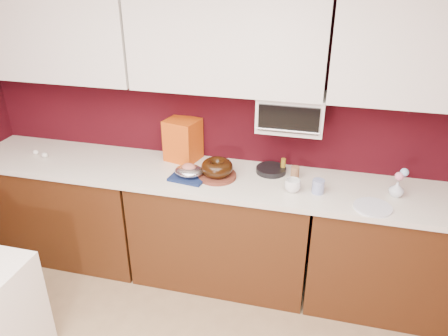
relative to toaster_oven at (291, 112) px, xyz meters
name	(u,v)px	position (x,y,z in m)	size (l,w,h in m)	color
wall_back	(232,116)	(-0.45, 0.15, -0.12)	(4.00, 0.02, 2.50)	#36070E
base_cabinet_left	(69,208)	(-1.78, -0.17, -0.95)	(1.31, 0.58, 0.86)	#44220D
base_cabinet_center	(222,230)	(-0.45, -0.17, -0.95)	(1.31, 0.58, 0.86)	#44220D
base_cabinet_right	(405,257)	(0.88, -0.17, -0.95)	(1.31, 0.58, 0.86)	#44220D
countertop	(222,179)	(-0.45, -0.17, -0.49)	(4.00, 0.62, 0.04)	silver
upper_cabinet_left	(49,30)	(-1.78, -0.02, 0.48)	(1.31, 0.33, 0.70)	white
upper_cabinet_center	(227,38)	(-0.45, -0.02, 0.48)	(1.31, 0.33, 0.70)	white
upper_cabinet_right	(447,48)	(0.88, -0.02, 0.48)	(1.31, 0.33, 0.70)	white
toaster_oven	(291,112)	(0.00, 0.00, 0.00)	(0.45, 0.30, 0.25)	white
toaster_oven_door	(289,119)	(0.00, -0.16, 0.00)	(0.40, 0.02, 0.18)	black
toaster_oven_handle	(288,131)	(0.00, -0.18, -0.07)	(0.02, 0.02, 0.42)	silver
cake_base	(217,176)	(-0.48, -0.19, -0.46)	(0.28, 0.28, 0.03)	maroon
bundt_cake	(217,167)	(-0.48, -0.19, -0.39)	(0.23, 0.23, 0.09)	black
navy_towel	(189,177)	(-0.67, -0.25, -0.47)	(0.25, 0.21, 0.02)	#13204A
foil_ham_nest	(189,171)	(-0.67, -0.25, -0.42)	(0.21, 0.17, 0.08)	silver
roasted_ham	(189,168)	(-0.67, -0.25, -0.40)	(0.11, 0.09, 0.07)	#C26A59
pandoro_box	(183,140)	(-0.82, 0.05, -0.31)	(0.24, 0.22, 0.32)	#B02A0B
dark_pan	(271,170)	(-0.12, -0.01, -0.46)	(0.22, 0.22, 0.04)	black
coffee_mug	(293,184)	(0.07, -0.26, -0.42)	(0.10, 0.10, 0.11)	white
blue_jar	(318,186)	(0.24, -0.24, -0.43)	(0.08, 0.08, 0.10)	navy
flower_vase	(397,188)	(0.74, -0.15, -0.42)	(0.08, 0.08, 0.12)	silver
flower_pink	(399,176)	(0.74, -0.15, -0.33)	(0.06, 0.06, 0.06)	pink
flower_blue	(404,172)	(0.77, -0.13, -0.30)	(0.06, 0.06, 0.06)	#94C0ED
china_plate	(373,207)	(0.59, -0.35, -0.47)	(0.24, 0.24, 0.01)	white
amber_bottle	(283,165)	(-0.03, 0.02, -0.42)	(0.04, 0.04, 0.10)	olive
paper_cup	(295,173)	(0.06, -0.06, -0.43)	(0.06, 0.06, 0.09)	brown
egg_left	(36,152)	(-1.99, -0.17, -0.46)	(0.05, 0.04, 0.04)	white
egg_right	(45,155)	(-1.89, -0.20, -0.45)	(0.06, 0.04, 0.04)	silver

